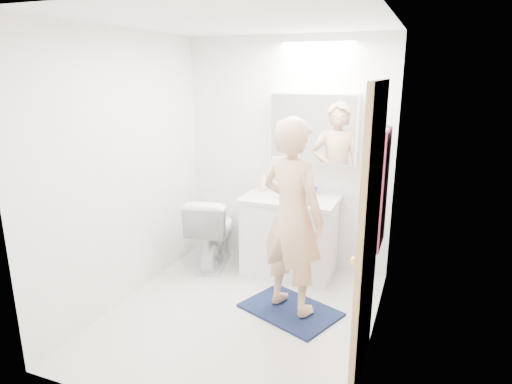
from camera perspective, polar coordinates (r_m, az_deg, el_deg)
The scene contains 22 objects.
floor at distance 4.00m, azimuth -2.06°, elevation -15.50°, with size 2.50×2.50×0.00m, color silver.
ceiling at distance 3.45m, azimuth -2.47°, elevation 21.15°, with size 2.50×2.50×0.00m, color white.
wall_back at distance 4.68m, azimuth 3.96°, elevation 4.86°, with size 2.50×2.50×0.00m, color white.
wall_front at distance 2.50m, azimuth -13.96°, elevation -5.09°, with size 2.50×2.50×0.00m, color white.
wall_left at distance 4.10m, azimuth -16.48°, elevation 2.74°, with size 2.50×2.50×0.00m, color white.
wall_right at distance 3.26m, azimuth 15.71°, elevation -0.36°, with size 2.50×2.50×0.00m, color white.
vanity_cabinet at distance 4.60m, azimuth 4.35°, elevation -5.84°, with size 0.90×0.55×0.78m, color white.
countertop at distance 4.47m, azimuth 4.45°, elevation -0.94°, with size 0.95×0.58×0.04m, color silver.
sink_basin at distance 4.49m, azimuth 4.58°, elevation -0.41°, with size 0.36×0.36×0.03m, color silver.
faucet at distance 4.65m, azimuth 5.29°, elevation 0.96°, with size 0.02×0.02×0.16m, color #B4B3B8.
medicine_cabinet at distance 4.48m, azimuth 7.43°, elevation 8.18°, with size 0.88×0.14×0.70m, color white.
mirror_panel at distance 4.41m, azimuth 7.18°, elevation 8.07°, with size 0.84×0.01×0.66m, color silver.
toilet at distance 4.80m, azimuth -5.59°, elevation -4.97°, with size 0.44×0.76×0.78m, color white.
bath_rug at distance 4.05m, azimuth 4.42°, elevation -14.90°, with size 0.80×0.55×0.02m, color #141B41.
person at distance 3.69m, azimuth 4.69°, elevation -3.18°, with size 0.61×0.40×1.66m, color tan.
door at distance 3.00m, azimuth 14.30°, elevation -5.70°, with size 0.04×0.80×2.00m, color tan.
door_knob at distance 2.74m, azimuth 12.53°, elevation -8.72°, with size 0.06×0.06×0.06m, color gold.
towel at distance 3.82m, azimuth 16.20°, elevation 0.32°, with size 0.02×0.42×1.00m, color #13173D.
towel_hook at distance 3.73m, azimuth 16.60°, elevation 8.09°, with size 0.02×0.02×0.07m, color silver.
soap_bottle_a at distance 4.68m, azimuth 0.89°, elevation 1.55°, with size 0.09×0.09×0.22m, color beige.
soap_bottle_b at distance 4.66m, azimuth 2.89°, elevation 1.17°, with size 0.08×0.08×0.18m, color #6090CF.
toothbrush_cup at distance 4.55m, azimuth 7.34°, elevation 0.10°, with size 0.09×0.09×0.08m, color #3D42B8.
Camera 1 is at (1.39, -3.14, 2.06)m, focal length 31.07 mm.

